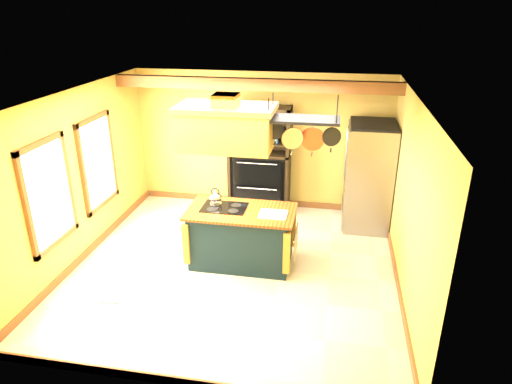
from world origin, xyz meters
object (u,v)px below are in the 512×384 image
(hutch, at_px, (260,170))
(pot_rack, at_px, (303,126))
(range_hood, at_px, (226,126))
(kitchen_island, at_px, (241,236))
(refrigerator, at_px, (368,178))

(hutch, bearing_deg, pot_rack, -65.18)
(range_hood, distance_m, hutch, 2.54)
(kitchen_island, bearing_deg, pot_rack, 0.26)
(pot_rack, relative_size, hutch, 0.51)
(kitchen_island, xyz_separation_m, range_hood, (-0.20, -0.00, 1.77))
(kitchen_island, relative_size, pot_rack, 1.56)
(pot_rack, xyz_separation_m, refrigerator, (1.09, 1.73, -1.36))
(kitchen_island, relative_size, range_hood, 1.19)
(kitchen_island, height_order, range_hood, range_hood)
(kitchen_island, distance_m, hutch, 2.14)
(range_hood, relative_size, hutch, 0.67)
(pot_rack, distance_m, hutch, 2.74)
(kitchen_island, height_order, hutch, hutch)
(range_hood, xyz_separation_m, hutch, (0.13, 2.11, -1.42))
(pot_rack, relative_size, refrigerator, 0.56)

